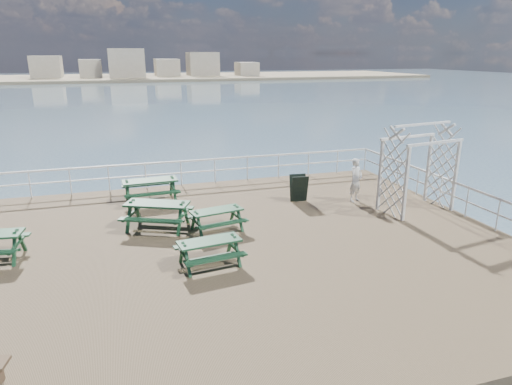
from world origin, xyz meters
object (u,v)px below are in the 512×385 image
Objects in this scene: picnic_table_b at (150,186)px; person at (356,180)px; picnic_table_d at (157,210)px; trellis_arbor at (418,173)px; picnic_table_e at (209,247)px; picnic_table_c at (217,215)px.

person is (7.47, -2.25, 0.21)m from picnic_table_b.
person reaches higher than picnic_table_d.
person is (7.48, 0.62, 0.21)m from picnic_table_d.
trellis_arbor is 2.27m from person.
picnic_table_e is at bearing -82.83° from picnic_table_b.
picnic_table_d is at bearing 101.26° from picnic_table_e.
picnic_table_c is 0.59× the size of trellis_arbor.
picnic_table_b is at bearing 137.86° from person.
picnic_table_c is 7.33m from trellis_arbor.
picnic_table_c is at bearing -66.89° from picnic_table_b.
picnic_table_b is at bearing 92.62° from picnic_table_e.
picnic_table_c is 0.74× the size of picnic_table_d.
picnic_table_b is at bearing 148.16° from trellis_arbor.
picnic_table_e is (-0.72, -2.37, 0.00)m from picnic_table_c.
trellis_arbor is (9.05, -0.92, 0.77)m from picnic_table_d.
picnic_table_c is at bearing 65.87° from picnic_table_e.
trellis_arbor is (9.04, -3.79, 0.77)m from picnic_table_b.
trellis_arbor reaches higher than picnic_table_e.
picnic_table_b is at bearing 114.91° from picnic_table_d.
picnic_table_d is 3.33m from picnic_table_e.
picnic_table_b is 0.67× the size of trellis_arbor.
picnic_table_e is (1.05, -6.02, -0.12)m from picnic_table_b.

